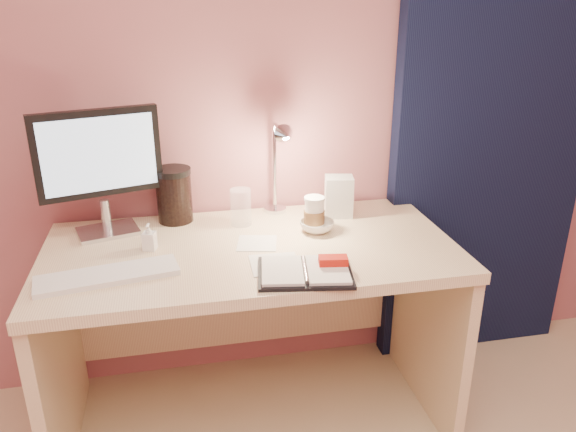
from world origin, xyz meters
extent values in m
plane|color=#A45F67|center=(0.00, 1.75, 1.25)|extent=(3.50, 0.00, 3.50)
cube|color=black|center=(1.05, 1.69, 1.10)|extent=(0.85, 0.08, 2.20)
cube|color=beige|center=(0.00, 1.38, 0.71)|extent=(1.40, 0.70, 0.04)
cube|color=beige|center=(-0.68, 1.38, 0.34)|extent=(0.04, 0.66, 0.69)
cube|color=beige|center=(0.68, 1.38, 0.34)|extent=(0.04, 0.66, 0.69)
cube|color=beige|center=(0.00, 1.71, 0.40)|extent=(1.32, 0.03, 0.55)
cube|color=silver|center=(-0.49, 1.59, 0.74)|extent=(0.24, 0.20, 0.01)
cylinder|color=silver|center=(-0.49, 1.59, 0.80)|extent=(0.03, 0.03, 0.11)
cube|color=black|center=(-0.49, 1.59, 1.03)|extent=(0.41, 0.15, 0.30)
cube|color=#A2C0DC|center=(-0.50, 1.57, 1.03)|extent=(0.36, 0.11, 0.25)
cube|color=silver|center=(-0.46, 1.24, 0.74)|extent=(0.44, 0.20, 0.02)
cube|color=black|center=(0.13, 1.14, 0.74)|extent=(0.32, 0.26, 0.01)
cube|color=silver|center=(0.06, 1.15, 0.75)|extent=(0.15, 0.21, 0.01)
cube|color=silver|center=(0.20, 1.13, 0.75)|extent=(0.15, 0.21, 0.01)
cube|color=#B1100F|center=(0.23, 1.15, 0.76)|extent=(0.10, 0.06, 0.03)
cube|color=silver|center=(0.05, 1.22, 0.73)|extent=(0.16, 0.16, 0.00)
cube|color=silver|center=(0.02, 1.39, 0.73)|extent=(0.16, 0.16, 0.00)
cylinder|color=silver|center=(0.25, 1.48, 0.79)|extent=(0.07, 0.07, 0.11)
cylinder|color=brown|center=(0.25, 1.48, 0.78)|extent=(0.08, 0.08, 0.05)
cylinder|color=silver|center=(0.25, 1.48, 0.85)|extent=(0.07, 0.07, 0.01)
cylinder|color=white|center=(-0.01, 1.58, 0.80)|extent=(0.08, 0.08, 0.14)
imported|color=white|center=(0.25, 1.46, 0.75)|extent=(0.16, 0.16, 0.04)
imported|color=silver|center=(-0.34, 1.42, 0.78)|extent=(0.05, 0.05, 0.09)
cylinder|color=black|center=(-0.25, 1.66, 0.82)|extent=(0.13, 0.13, 0.18)
cube|color=silver|center=(0.37, 1.59, 0.81)|extent=(0.12, 0.10, 0.16)
cylinder|color=silver|center=(0.14, 1.69, 0.74)|extent=(0.09, 0.09, 0.01)
cylinder|color=silver|center=(0.14, 1.69, 0.91)|extent=(0.01, 0.01, 0.33)
cone|color=silver|center=(0.13, 1.53, 1.07)|extent=(0.07, 0.06, 0.07)
camera|label=1|loc=(-0.23, -0.35, 1.54)|focal=35.00mm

